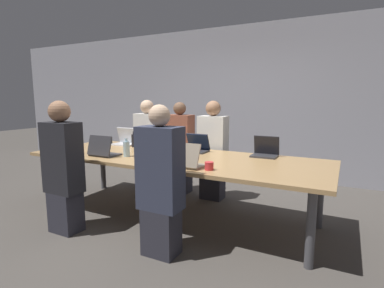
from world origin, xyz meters
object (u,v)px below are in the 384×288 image
object	(u,v)px
laptop_near_left	(102,150)
cup_near_left	(91,150)
laptop_far_midleft	(167,143)
person_far_left	(148,144)
person_far_midleft	(180,149)
person_far_center	(213,152)
laptop_far_left	(125,140)
laptop_near_midright	(187,160)
bottle_far_midleft	(143,140)
person_near_left	(63,169)
cup_far_left	(110,141)
bottle_far_left	(134,140)
cup_near_midright	(209,166)
bottle_near_left	(126,149)
person_near_midright	(161,184)
stapler	(139,152)
laptop_far_center	(197,146)
laptop_far_right	(265,150)

from	to	relation	value
laptop_near_left	cup_near_left	world-z (taller)	laptop_near_left
laptop_far_midleft	laptop_near_left	xyz separation A→B (m)	(-0.39, -0.84, -0.00)
person_far_left	laptop_far_midleft	bearing A→B (deg)	-36.46
person_far_midleft	person_far_center	distance (m)	0.58
laptop_far_left	laptop_near_midright	world-z (taller)	laptop_far_left
laptop_far_midleft	cup_near_left	distance (m)	1.01
bottle_far_midleft	laptop_near_left	bearing A→B (deg)	-98.31
person_near_left	laptop_near_midright	distance (m)	1.36
cup_far_left	person_far_center	distance (m)	1.61
person_near_left	cup_far_left	bearing A→B (deg)	-67.72
bottle_far_midleft	laptop_far_left	distance (m)	0.48
laptop_near_left	laptop_near_midright	size ratio (longest dim) A/B	1.11
bottle_far_left	laptop_near_midright	bearing A→B (deg)	-31.19
laptop_far_left	cup_near_midright	size ratio (longest dim) A/B	3.95
bottle_near_left	person_near_midright	xyz separation A→B (m)	(0.86, -0.57, -0.18)
bottle_far_left	stapler	world-z (taller)	bottle_far_left
bottle_near_left	person_near_midright	size ratio (longest dim) A/B	0.16
laptop_far_center	person_near_midright	distance (m)	1.30
laptop_near_left	bottle_near_left	xyz separation A→B (m)	(0.28, 0.11, 0.02)
person_near_midright	person_far_left	bearing A→B (deg)	-51.36
bottle_far_left	laptop_far_center	xyz separation A→B (m)	(0.98, 0.07, -0.03)
laptop_near_left	bottle_near_left	world-z (taller)	laptop_near_left
bottle_near_left	cup_near_midright	bearing A→B (deg)	-8.15
bottle_far_left	person_far_center	bearing A→B (deg)	26.23
bottle_near_left	person_far_midleft	bearing A→B (deg)	86.64
laptop_far_center	laptop_near_left	distance (m)	1.20
bottle_near_left	laptop_near_left	bearing A→B (deg)	-157.75
bottle_far_left	laptop_far_center	bearing A→B (deg)	4.32
person_far_midleft	bottle_far_midleft	world-z (taller)	person_far_midleft
person_far_left	bottle_far_left	world-z (taller)	person_far_left
laptop_far_midleft	laptop_near_midright	size ratio (longest dim) A/B	1.03
person_far_left	person_far_center	world-z (taller)	person_far_left
laptop_far_center	person_near_midright	world-z (taller)	person_near_midright
laptop_near_left	laptop_near_midright	bearing A→B (deg)	177.46
laptop_far_midleft	cup_near_midright	bearing A→B (deg)	-40.07
person_near_left	cup_near_left	size ratio (longest dim) A/B	14.37
laptop_far_left	stapler	world-z (taller)	laptop_far_left
laptop_near_midright	person_far_center	bearing A→B (deg)	-78.00
laptop_far_left	person_near_midright	xyz separation A→B (m)	(1.49, -1.30, -0.16)
person_far_midleft	laptop_far_center	world-z (taller)	person_far_midleft
laptop_far_center	laptop_near_midright	distance (m)	0.92
laptop_far_center	person_near_midright	xyz separation A→B (m)	(0.26, -1.26, -0.15)
person_far_left	cup_far_left	world-z (taller)	person_far_left
laptop_far_midleft	laptop_far_left	xyz separation A→B (m)	(-0.74, 0.01, -0.00)
person_far_midleft	laptop_far_right	world-z (taller)	person_far_midleft
bottle_far_midleft	person_far_left	xyz separation A→B (m)	(-0.40, 0.67, -0.18)
stapler	cup_far_left	bearing A→B (deg)	125.99
person_far_midleft	cup_near_midright	bearing A→B (deg)	-50.69
person_near_midright	person_near_left	bearing A→B (deg)	3.22
laptop_far_midleft	cup_far_left	world-z (taller)	laptop_far_midleft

